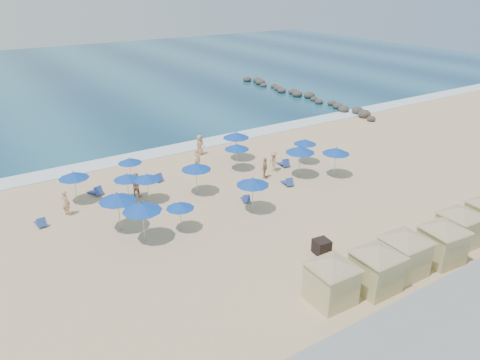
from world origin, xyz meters
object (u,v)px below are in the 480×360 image
Objects in this scene: umbrella_4 at (130,161)px; umbrella_12 at (196,166)px; umbrella_1 at (117,197)px; cabana_1 at (377,262)px; cabana_2 at (405,247)px; trash_bin at (322,247)px; umbrella_9 at (236,135)px; beachgoer_4 at (200,145)px; beachgoer_2 at (265,168)px; umbrella_7 at (237,147)px; umbrella_11 at (336,151)px; beachgoer_0 at (66,203)px; umbrella_10 at (305,142)px; beachgoer_1 at (136,184)px; umbrella_2 at (127,177)px; beachgoer_5 at (197,158)px; cabana_0 at (332,274)px; umbrella_8 at (300,150)px; umbrella_6 at (253,182)px; umbrella_13 at (142,207)px; rock_jetty at (302,95)px; umbrella_3 at (180,205)px; beachgoer_3 at (273,161)px; cabana_3 at (443,236)px; cabana_4 at (460,221)px; umbrella_5 at (147,177)px; umbrella_0 at (74,175)px.

umbrella_12 reaches higher than umbrella_4.
umbrella_1 is at bearing -116.25° from umbrella_4.
cabana_2 is at bearing 3.23° from cabana_1.
trash_bin is 16.34m from umbrella_9.
umbrella_9 reaches higher than beachgoer_4.
cabana_2 is 22.54m from beachgoer_4.
umbrella_12 reaches higher than beachgoer_2.
umbrella_7 is at bearing -15.60° from umbrella_4.
umbrella_11 is at bearing -3.14° from umbrella_1.
beachgoer_0 is (-14.14, -0.54, -1.15)m from umbrella_7.
umbrella_10 is at bearing -41.25° from umbrella_9.
cabana_2 is 19.31m from beachgoer_1.
cabana_2 reaches higher than umbrella_11.
beachgoer_5 is at bearing 22.21° from umbrella_2.
umbrella_9 is at bearing 82.15° from trash_bin.
cabana_0 reaches higher than umbrella_8.
umbrella_13 is at bearing 177.77° from umbrella_6.
umbrella_2 is (-30.99, -17.61, 1.55)m from rock_jetty.
umbrella_1 is 3.96m from umbrella_3.
umbrella_12 reaches higher than beachgoer_0.
trash_bin is at bearing -40.23° from umbrella_13.
cabana_2 is at bearing 165.01° from beachgoer_5.
umbrella_8 is 2.81m from beachgoer_3.
cabana_3 reaches higher than cabana_4.
umbrella_2 is at bearing 166.31° from umbrella_8.
umbrella_12 is 7.60m from beachgoer_3.
beachgoer_2 is at bearing -170.57° from umbrella_10.
beachgoer_4 is at bearing -96.20° from beachgoer_1.
rock_jetty is 9.89× the size of umbrella_1.
beachgoer_2 is at bearing 66.09° from cabana_0.
cabana_1 is 1.68× the size of umbrella_1.
beachgoer_2 reaches higher than beachgoer_5.
cabana_0 is 17.34m from beachgoer_1.
umbrella_8 is at bearing 1.98° from umbrella_1.
trash_bin is 0.43× the size of umbrella_3.
umbrella_8 is (8.94, 13.21, 0.75)m from cabana_0.
umbrella_5 is at bearing 109.85° from cabana_1.
umbrella_0 is at bearing -155.28° from rock_jetty.
trash_bin is 4.23m from cabana_1.
rock_jetty is at bearing 51.94° from cabana_0.
cabana_3 is 1.68× the size of umbrella_9.
umbrella_6 is 1.09× the size of umbrella_7.
umbrella_12 is 1.40× the size of beachgoer_0.
beachgoer_1 is (-0.60, -2.59, -0.92)m from umbrella_4.
rock_jetty is 42.11m from cabana_1.
umbrella_3 is 6.55m from beachgoer_1.
beachgoer_4 is (-2.09, 2.88, -1.36)m from umbrella_9.
beachgoer_5 is (-7.27, 19.58, -0.73)m from cabana_4.
cabana_3 is 12.27m from umbrella_6.
cabana_1 reaches higher than cabana_0.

